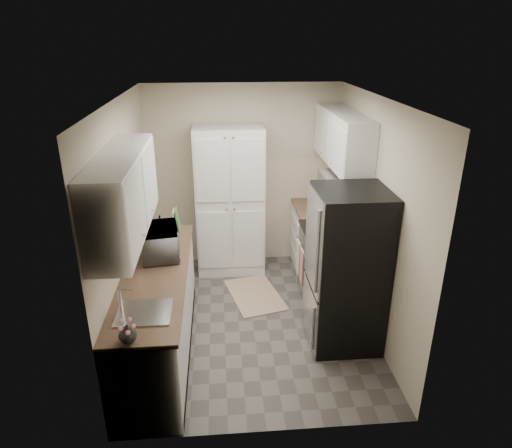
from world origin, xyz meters
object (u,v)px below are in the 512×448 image
wine_bottle (160,228)px  electric_range (330,265)px  toaster_oven (328,201)px  pantry_cabinet (230,201)px  refrigerator (347,269)px  microwave (160,242)px

wine_bottle → electric_range: bearing=0.9°
wine_bottle → toaster_oven: 2.25m
pantry_cabinet → refrigerator: 2.07m
electric_range → refrigerator: (-0.03, -0.80, 0.37)m
refrigerator → toaster_oven: refrigerator is taller
pantry_cabinet → wine_bottle: pantry_cabinet is taller
refrigerator → toaster_oven: 1.59m
toaster_oven → electric_range: bearing=-101.7°
refrigerator → wine_bottle: refrigerator is taller
refrigerator → wine_bottle: (-1.95, 0.77, 0.20)m
electric_range → toaster_oven: bearing=81.5°
wine_bottle → toaster_oven: bearing=20.9°
wine_bottle → toaster_oven: size_ratio=0.68×
electric_range → refrigerator: 0.88m
pantry_cabinet → wine_bottle: bearing=-130.3°
pantry_cabinet → microwave: 1.58m
microwave → wine_bottle: bearing=-3.4°
electric_range → wine_bottle: 2.06m
pantry_cabinet → electric_range: 1.58m
electric_range → wine_bottle: (-1.98, -0.03, 0.57)m
electric_range → toaster_oven: size_ratio=3.00×
electric_range → refrigerator: bearing=-92.5°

